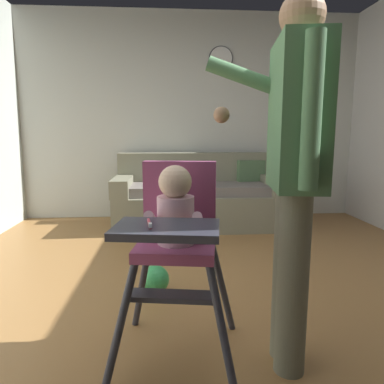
{
  "coord_description": "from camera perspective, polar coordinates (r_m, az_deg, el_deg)",
  "views": [
    {
      "loc": [
        -0.32,
        -2.02,
        1.08
      ],
      "look_at": [
        -0.19,
        -0.21,
        0.79
      ],
      "focal_mm": 32.93,
      "sensor_mm": 36.0,
      "label": 1
    }
  ],
  "objects": [
    {
      "name": "wall_clock",
      "position": [
        4.8,
        4.69,
        20.74
      ],
      "size": [
        0.31,
        0.04,
        0.31
      ],
      "color": "white"
    },
    {
      "name": "toy_ball",
      "position": [
        2.52,
        -5.99,
        -13.88
      ],
      "size": [
        0.2,
        0.2,
        0.2
      ],
      "primitive_type": "sphere",
      "color": "green",
      "rests_on": "ground"
    },
    {
      "name": "ground",
      "position": [
        2.34,
        4.6,
        -19.78
      ],
      "size": [
        5.93,
        6.88,
        0.1
      ],
      "primitive_type": "cube",
      "color": "olive"
    },
    {
      "name": "wall_far",
      "position": [
        4.71,
        -0.17,
        12.05
      ],
      "size": [
        5.13,
        0.06,
        2.63
      ],
      "primitive_type": "cube",
      "color": "beige",
      "rests_on": "ground"
    },
    {
      "name": "high_chair",
      "position": [
        1.65,
        -2.55,
        -5.45
      ],
      "size": [
        0.69,
        0.79,
        0.96
      ],
      "rotation": [
        0.0,
        0.0,
        -1.72
      ],
      "color": "#2E303C",
      "rests_on": "ground"
    },
    {
      "name": "adult_standing",
      "position": [
        1.62,
        16.16,
        3.87
      ],
      "size": [
        0.51,
        0.55,
        1.66
      ],
      "rotation": [
        0.0,
        0.0,
        2.99
      ],
      "color": "#636452",
      "rests_on": "ground"
    },
    {
      "name": "couch",
      "position": [
        4.26,
        1.09,
        -0.94
      ],
      "size": [
        1.97,
        0.86,
        0.86
      ],
      "rotation": [
        0.0,
        0.0,
        -1.57
      ],
      "color": "slate",
      "rests_on": "ground"
    }
  ]
}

